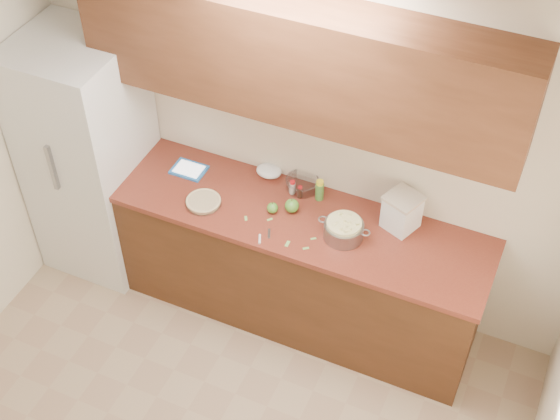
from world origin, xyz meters
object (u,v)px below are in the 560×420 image
at_px(pie, 203,202).
at_px(colander, 344,230).
at_px(flour_canister, 402,211).
at_px(tablet, 189,170).

bearing_deg(pie, colander, 5.88).
height_order(colander, flour_canister, flour_canister).
relative_size(pie, tablet, 1.04).
xyz_separation_m(flour_canister, tablet, (-1.44, -0.08, -0.12)).
xyz_separation_m(pie, flour_canister, (1.20, 0.32, 0.10)).
distance_m(flour_canister, tablet, 1.44).
relative_size(pie, flour_canister, 0.90).
xyz_separation_m(colander, tablet, (-1.15, 0.15, -0.05)).
distance_m(colander, flour_canister, 0.37).
bearing_deg(pie, flour_canister, 15.02).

